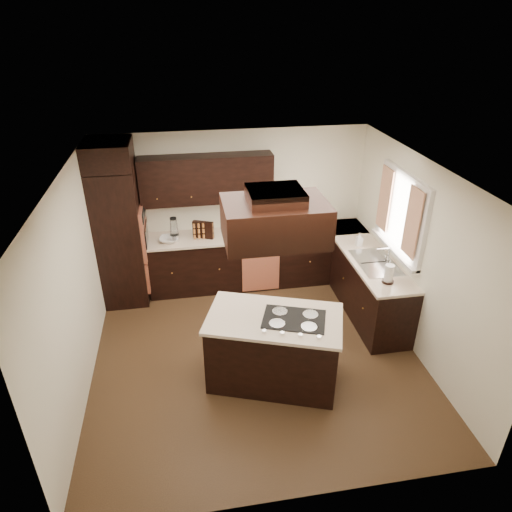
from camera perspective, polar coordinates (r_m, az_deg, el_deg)
name	(u,v)px	position (r m, az deg, el deg)	size (l,w,h in m)	color
floor	(256,354)	(6.25, 0.01, -12.10)	(4.20, 4.20, 0.02)	brown
ceiling	(256,172)	(5.00, 0.01, 10.50)	(4.20, 4.20, 0.02)	white
wall_back	(234,207)	(7.40, -2.73, 6.08)	(4.20, 0.02, 2.50)	silver
wall_front	(300,402)	(3.88, 5.47, -17.74)	(4.20, 0.02, 2.50)	silver
wall_left	(74,288)	(5.62, -21.78, -3.73)	(0.02, 4.20, 2.50)	silver
wall_right	(419,259)	(6.18, 19.67, -0.31)	(0.02, 4.20, 2.50)	silver
oven_column	(120,237)	(7.13, -16.58, 2.32)	(0.65, 0.75, 2.12)	black
wall_oven_face	(144,232)	(7.06, -13.84, 2.99)	(0.05, 0.62, 0.78)	#D26E4F
base_cabinets_back	(240,260)	(7.47, -2.02, -0.55)	(2.93, 0.60, 0.88)	black
base_cabinets_right	(363,279)	(7.14, 13.18, -2.83)	(0.60, 2.40, 0.88)	black
countertop_back	(240,235)	(7.25, -2.07, 2.58)	(2.93, 0.63, 0.04)	beige
countertop_right	(365,252)	(6.91, 13.48, 0.43)	(0.63, 2.40, 0.04)	beige
upper_cabinets	(207,179)	(7.00, -6.19, 9.54)	(2.00, 0.34, 0.72)	black
dishwasher_front	(261,270)	(7.28, 0.59, -1.77)	(0.60, 0.05, 0.72)	#D26E4F
window_frame	(401,213)	(6.44, 17.72, 5.10)	(0.06, 1.32, 1.12)	white
window_pane	(403,213)	(6.45, 17.94, 5.11)	(0.00, 1.20, 1.00)	white
curtain_left	(412,223)	(6.05, 18.96, 3.94)	(0.02, 0.34, 0.90)	beige
curtain_right	(385,199)	(6.74, 15.80, 6.88)	(0.02, 0.34, 0.90)	beige
sink_rim	(376,262)	(6.63, 14.73, -0.77)	(0.52, 0.84, 0.01)	silver
island	(274,350)	(5.61, 2.22, -11.66)	(1.50, 0.82, 0.88)	black
island_top	(274,319)	(5.32, 2.31, -7.86)	(1.56, 0.87, 0.04)	beige
cooktop	(294,319)	(5.29, 4.78, -7.86)	(0.71, 0.47, 0.01)	black
range_hood	(275,221)	(4.64, 2.37, 4.38)	(1.05, 0.72, 0.42)	black
hood_duct	(275,196)	(4.53, 2.44, 7.56)	(0.55, 0.50, 0.13)	black
blender_base	(175,238)	(7.12, -10.11, 2.27)	(0.15, 0.15, 0.10)	silver
blender_pitcher	(174,227)	(7.04, -10.24, 3.59)	(0.13, 0.13, 0.26)	silver
spice_rack	(203,230)	(7.12, -6.62, 3.28)	(0.32, 0.08, 0.27)	black
mixing_bowl	(169,240)	(7.11, -10.80, 2.04)	(0.29, 0.29, 0.07)	white
soap_bottle	(359,239)	(7.02, 12.78, 2.03)	(0.09, 0.09, 0.20)	white
paper_towel	(389,274)	(6.14, 16.27, -2.16)	(0.12, 0.12, 0.25)	white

